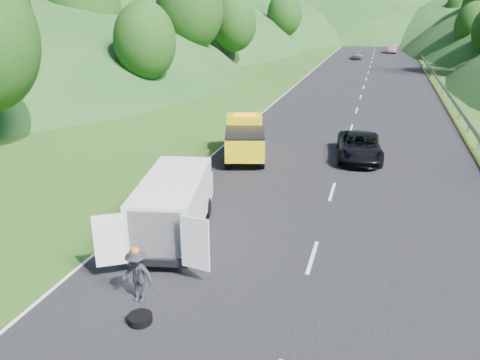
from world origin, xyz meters
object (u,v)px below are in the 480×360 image
(tow_truck, at_px, (244,138))
(worker, at_px, (139,301))
(white_van, at_px, (174,203))
(child, at_px, (203,218))
(passing_suv, at_px, (358,159))
(woman, at_px, (189,201))
(suitcase, at_px, (146,201))
(spare_tire, at_px, (140,323))

(tow_truck, xyz_separation_m, worker, (0.85, -13.47, -1.09))
(white_van, bearing_deg, child, 63.29)
(white_van, distance_m, passing_suv, 12.44)
(white_van, xyz_separation_m, child, (0.42, 1.61, -1.23))
(worker, bearing_deg, tow_truck, 98.75)
(woman, distance_m, child, 1.81)
(worker, bearing_deg, woman, 106.57)
(woman, bearing_deg, white_van, 172.96)
(child, bearing_deg, suitcase, -133.81)
(suitcase, bearing_deg, white_van, -40.99)
(passing_suv, bearing_deg, child, -125.49)
(suitcase, bearing_deg, child, -4.94)
(tow_truck, height_order, worker, tow_truck)
(child, xyz_separation_m, spare_tire, (0.74, -6.48, 0.00))
(spare_tire, xyz_separation_m, passing_suv, (4.59, 15.84, 0.00))
(white_van, distance_m, woman, 3.32)
(woman, bearing_deg, spare_tire, 172.62)
(worker, xyz_separation_m, suitcase, (-2.78, 5.85, 0.31))
(woman, relative_size, child, 1.89)
(white_van, distance_m, spare_tire, 5.16)
(white_van, bearing_deg, passing_suv, 50.29)
(woman, height_order, worker, woman)
(white_van, bearing_deg, woman, 91.85)
(tow_truck, bearing_deg, passing_suv, -2.05)
(tow_truck, xyz_separation_m, child, (0.59, -7.84, -1.09))
(spare_tire, bearing_deg, suitcase, 115.93)
(child, distance_m, spare_tire, 6.52)
(white_van, relative_size, child, 6.77)
(suitcase, bearing_deg, worker, -64.61)
(white_van, height_order, child, white_van)
(woman, height_order, suitcase, woman)
(worker, height_order, passing_suv, worker)
(suitcase, bearing_deg, spare_tire, -64.07)
(child, bearing_deg, spare_tire, -32.38)
(woman, xyz_separation_m, worker, (1.42, -7.02, 0.00))
(tow_truck, height_order, spare_tire, tow_truck)
(child, bearing_deg, passing_suv, 111.48)
(tow_truck, distance_m, spare_tire, 14.42)
(suitcase, xyz_separation_m, spare_tire, (3.26, -6.69, -0.31))
(white_van, distance_m, worker, 4.27)
(worker, height_order, suitcase, worker)
(white_van, relative_size, worker, 4.16)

